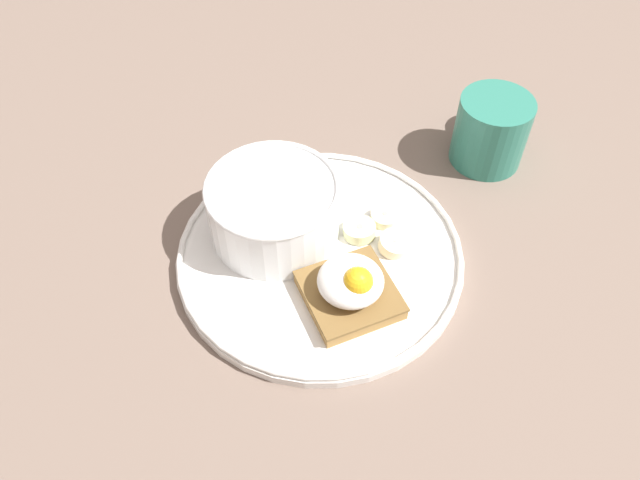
{
  "coord_description": "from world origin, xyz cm",
  "views": [
    {
      "loc": [
        3.56,
        -38.91,
        52.24
      ],
      "look_at": [
        0.0,
        0.0,
        5.0
      ],
      "focal_mm": 35.0,
      "sensor_mm": 36.0,
      "label": 1
    }
  ],
  "objects_px": {
    "poached_egg": "(352,281)",
    "oatmeal_bowl": "(274,210)",
    "banana_slice_back": "(359,230)",
    "coffee_mug": "(491,129)",
    "banana_slice_front": "(384,217)",
    "banana_slice_left": "(395,244)",
    "toast_slice": "(350,294)"
  },
  "relations": [
    {
      "from": "poached_egg",
      "to": "oatmeal_bowl",
      "type": "bearing_deg",
      "value": 136.0
    },
    {
      "from": "banana_slice_back",
      "to": "coffee_mug",
      "type": "bearing_deg",
      "value": 45.15
    },
    {
      "from": "poached_egg",
      "to": "banana_slice_back",
      "type": "bearing_deg",
      "value": 87.31
    },
    {
      "from": "poached_egg",
      "to": "banana_slice_back",
      "type": "distance_m",
      "value": 0.09
    },
    {
      "from": "banana_slice_front",
      "to": "banana_slice_left",
      "type": "distance_m",
      "value": 0.04
    },
    {
      "from": "oatmeal_bowl",
      "to": "toast_slice",
      "type": "height_order",
      "value": "oatmeal_bowl"
    },
    {
      "from": "banana_slice_back",
      "to": "coffee_mug",
      "type": "relative_size",
      "value": 0.42
    },
    {
      "from": "toast_slice",
      "to": "banana_slice_left",
      "type": "bearing_deg",
      "value": 58.17
    },
    {
      "from": "banana_slice_back",
      "to": "banana_slice_front",
      "type": "bearing_deg",
      "value": 39.81
    },
    {
      "from": "toast_slice",
      "to": "poached_egg",
      "type": "bearing_deg",
      "value": -46.45
    },
    {
      "from": "toast_slice",
      "to": "banana_slice_front",
      "type": "distance_m",
      "value": 0.11
    },
    {
      "from": "oatmeal_bowl",
      "to": "toast_slice",
      "type": "bearing_deg",
      "value": -43.96
    },
    {
      "from": "poached_egg",
      "to": "banana_slice_front",
      "type": "distance_m",
      "value": 0.11
    },
    {
      "from": "banana_slice_left",
      "to": "coffee_mug",
      "type": "height_order",
      "value": "coffee_mug"
    },
    {
      "from": "oatmeal_bowl",
      "to": "coffee_mug",
      "type": "bearing_deg",
      "value": 32.53
    },
    {
      "from": "oatmeal_bowl",
      "to": "coffee_mug",
      "type": "xyz_separation_m",
      "value": [
        0.23,
        0.14,
        -0.0
      ]
    },
    {
      "from": "banana_slice_left",
      "to": "banana_slice_back",
      "type": "bearing_deg",
      "value": 155.98
    },
    {
      "from": "banana_slice_front",
      "to": "toast_slice",
      "type": "bearing_deg",
      "value": -106.3
    },
    {
      "from": "oatmeal_bowl",
      "to": "coffee_mug",
      "type": "distance_m",
      "value": 0.27
    },
    {
      "from": "oatmeal_bowl",
      "to": "banana_slice_back",
      "type": "xyz_separation_m",
      "value": [
        0.09,
        0.0,
        -0.03
      ]
    },
    {
      "from": "oatmeal_bowl",
      "to": "banana_slice_front",
      "type": "height_order",
      "value": "oatmeal_bowl"
    },
    {
      "from": "banana_slice_front",
      "to": "banana_slice_left",
      "type": "bearing_deg",
      "value": -73.56
    },
    {
      "from": "toast_slice",
      "to": "banana_slice_back",
      "type": "relative_size",
      "value": 2.31
    },
    {
      "from": "coffee_mug",
      "to": "banana_slice_front",
      "type": "bearing_deg",
      "value": -133.8
    },
    {
      "from": "toast_slice",
      "to": "banana_slice_back",
      "type": "xyz_separation_m",
      "value": [
        0.01,
        0.08,
        -0.0
      ]
    },
    {
      "from": "poached_egg",
      "to": "banana_slice_back",
      "type": "height_order",
      "value": "poached_egg"
    },
    {
      "from": "banana_slice_back",
      "to": "coffee_mug",
      "type": "height_order",
      "value": "coffee_mug"
    },
    {
      "from": "toast_slice",
      "to": "banana_slice_left",
      "type": "xyz_separation_m",
      "value": [
        0.04,
        0.07,
        -0.0
      ]
    },
    {
      "from": "banana_slice_left",
      "to": "banana_slice_back",
      "type": "xyz_separation_m",
      "value": [
        -0.04,
        0.02,
        -0.0
      ]
    },
    {
      "from": "poached_egg",
      "to": "coffee_mug",
      "type": "distance_m",
      "value": 0.27
    },
    {
      "from": "banana_slice_front",
      "to": "banana_slice_back",
      "type": "distance_m",
      "value": 0.03
    },
    {
      "from": "toast_slice",
      "to": "poached_egg",
      "type": "relative_size",
      "value": 1.82
    }
  ]
}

